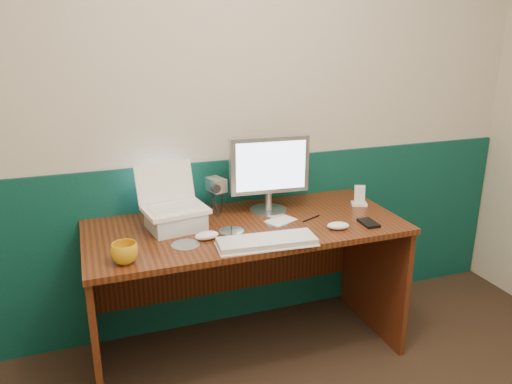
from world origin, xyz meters
name	(u,v)px	position (x,y,z in m)	size (l,w,h in m)	color
back_wall	(244,114)	(0.00, 1.75, 1.25)	(3.50, 0.04, 2.50)	beige
wainscot	(245,240)	(0.00, 1.74, 0.50)	(3.48, 0.02, 1.00)	#062E2D
desk	(247,290)	(-0.11, 1.38, 0.38)	(1.60, 0.70, 0.75)	#341B09
laptop_riser	(176,220)	(-0.46, 1.44, 0.79)	(0.26, 0.22, 0.09)	silver
laptop	(174,188)	(-0.46, 1.44, 0.96)	(0.30, 0.23, 0.25)	white
monitor	(269,175)	(0.06, 1.51, 0.96)	(0.42, 0.12, 0.42)	#ABACB0
keyboard	(267,242)	(-0.10, 1.11, 0.76)	(0.45, 0.15, 0.03)	silver
mouse_right	(338,226)	(0.30, 1.17, 0.77)	(0.11, 0.07, 0.04)	white
mouse_left	(207,235)	(-0.35, 1.26, 0.77)	(0.12, 0.07, 0.04)	white
mug	(125,253)	(-0.74, 1.14, 0.80)	(0.11, 0.11, 0.09)	orange
camcorder	(216,195)	(-0.21, 1.57, 0.86)	(0.10, 0.14, 0.22)	#B8B8BD
cd_spindle	(232,233)	(-0.22, 1.27, 0.76)	(0.12, 0.12, 0.03)	silver
cd_loose_a	(186,245)	(-0.46, 1.24, 0.75)	(0.13, 0.13, 0.00)	#AFB4C0
cd_loose_b	(277,223)	(0.04, 1.34, 0.75)	(0.12, 0.12, 0.00)	silver
pen	(311,218)	(0.23, 1.34, 0.75)	(0.01, 0.01, 0.13)	black
papers	(281,221)	(0.07, 1.37, 0.75)	(0.15, 0.10, 0.00)	silver
dock	(359,204)	(0.58, 1.44, 0.76)	(0.08, 0.06, 0.02)	white
music_player	(360,194)	(0.58, 1.44, 0.82)	(0.06, 0.01, 0.10)	silver
pda	(368,223)	(0.47, 1.17, 0.76)	(0.07, 0.12, 0.01)	black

